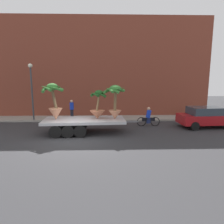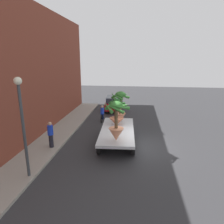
# 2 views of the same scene
# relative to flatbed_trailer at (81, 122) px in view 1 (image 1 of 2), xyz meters

# --- Properties ---
(ground_plane) EXTENTS (60.00, 60.00, 0.00)m
(ground_plane) POSITION_rel_flatbed_trailer_xyz_m (-0.24, -1.41, -0.76)
(ground_plane) COLOR #2D2D30
(sidewalk) EXTENTS (24.00, 2.20, 0.15)m
(sidewalk) POSITION_rel_flatbed_trailer_xyz_m (-0.24, 4.69, -0.68)
(sidewalk) COLOR gray
(sidewalk) RESTS_ON ground
(building_facade) EXTENTS (24.00, 1.20, 9.48)m
(building_facade) POSITION_rel_flatbed_trailer_xyz_m (-0.24, 6.39, 3.98)
(building_facade) COLOR brown
(building_facade) RESTS_ON ground
(flatbed_trailer) EXTENTS (6.56, 2.56, 0.98)m
(flatbed_trailer) POSITION_rel_flatbed_trailer_xyz_m (0.00, 0.00, 0.00)
(flatbed_trailer) COLOR #B7BABF
(flatbed_trailer) RESTS_ON ground
(potted_palm_rear) EXTENTS (1.58, 1.55, 2.31)m
(potted_palm_rear) POSITION_rel_flatbed_trailer_xyz_m (2.36, 0.02, 1.51)
(potted_palm_rear) COLOR tan
(potted_palm_rear) RESTS_ON flatbed_trailer
(potted_palm_middle) EXTENTS (1.18, 1.23, 1.96)m
(potted_palm_middle) POSITION_rel_flatbed_trailer_xyz_m (1.18, 0.17, 0.96)
(potted_palm_middle) COLOR #B26647
(potted_palm_middle) RESTS_ON flatbed_trailer
(potted_palm_front) EXTENTS (1.57, 1.62, 2.44)m
(potted_palm_front) POSITION_rel_flatbed_trailer_xyz_m (-1.71, -0.12, 1.43)
(potted_palm_front) COLOR tan
(potted_palm_front) RESTS_ON flatbed_trailer
(cyclist) EXTENTS (1.84, 0.35, 1.54)m
(cyclist) POSITION_rel_flatbed_trailer_xyz_m (5.11, 1.94, -0.09)
(cyclist) COLOR black
(cyclist) RESTS_ON ground
(parked_car) EXTENTS (4.36, 2.10, 1.58)m
(parked_car) POSITION_rel_flatbed_trailer_xyz_m (9.45, 1.36, 0.07)
(parked_car) COLOR maroon
(parked_car) RESTS_ON ground
(pedestrian_near_gate) EXTENTS (0.36, 0.36, 1.71)m
(pedestrian_near_gate) POSITION_rel_flatbed_trailer_xyz_m (-1.31, 4.16, 0.29)
(pedestrian_near_gate) COLOR black
(pedestrian_near_gate) RESTS_ON sidewalk
(street_lamp) EXTENTS (0.36, 0.36, 4.83)m
(street_lamp) POSITION_rel_flatbed_trailer_xyz_m (-4.62, 3.89, 2.47)
(street_lamp) COLOR #383D42
(street_lamp) RESTS_ON sidewalk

